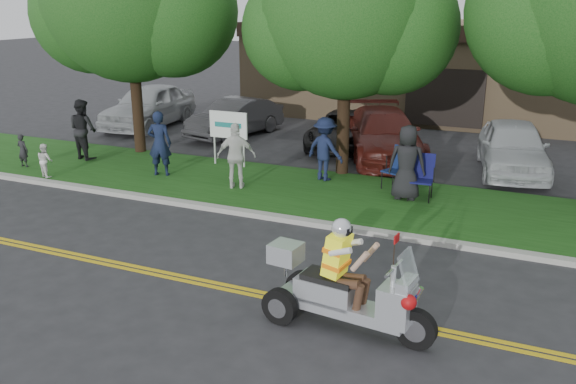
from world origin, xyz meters
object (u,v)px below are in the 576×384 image
at_px(lawn_chair_b, 422,174).
at_px(spectator_adult_mid, 83,129).
at_px(lawn_chair_a, 399,165).
at_px(parked_car_far_left, 149,106).
at_px(parked_car_mid, 344,130).
at_px(spectator_adult_right, 236,156).
at_px(parked_car_far_right, 513,147).
at_px(trike_scooter, 342,291).
at_px(parked_car_right, 383,134).
at_px(parked_car_left, 235,118).
at_px(spectator_adult_left, 160,143).

height_order(lawn_chair_b, spectator_adult_mid, spectator_adult_mid).
bearing_deg(lawn_chair_a, parked_car_far_left, -178.71).
distance_m(spectator_adult_mid, parked_car_mid, 8.59).
bearing_deg(parked_car_mid, spectator_adult_right, -105.73).
bearing_deg(parked_car_far_right, spectator_adult_mid, -172.16).
xyz_separation_m(trike_scooter, parked_car_mid, (-3.94, 11.63, -0.02)).
xyz_separation_m(spectator_adult_right, parked_car_mid, (0.95, 6.00, -0.37)).
xyz_separation_m(spectator_adult_mid, spectator_adult_right, (5.91, -0.85, -0.06)).
distance_m(parked_car_right, parked_car_far_right, 3.98).
distance_m(lawn_chair_b, parked_car_far_right, 4.28).
bearing_deg(parked_car_right, trike_scooter, -102.47).
height_order(parked_car_left, parked_car_far_right, parked_car_far_right).
xyz_separation_m(spectator_adult_left, spectator_adult_right, (2.59, -0.22, -0.05)).
relative_size(lawn_chair_b, parked_car_right, 0.21).
bearing_deg(spectator_adult_right, spectator_adult_left, -26.29).
relative_size(lawn_chair_b, parked_car_far_right, 0.25).
bearing_deg(spectator_adult_mid, spectator_adult_left, -176.83).
height_order(parked_car_right, parked_car_far_right, parked_car_right).
bearing_deg(lawn_chair_b, parked_car_right, 113.82).
bearing_deg(parked_car_left, trike_scooter, -42.24).
distance_m(trike_scooter, parked_car_right, 10.98).
relative_size(spectator_adult_right, parked_car_left, 0.42).
bearing_deg(spectator_adult_right, parked_car_right, -138.12).
bearing_deg(parked_car_far_left, lawn_chair_b, -27.93).
bearing_deg(lawn_chair_a, lawn_chair_b, -15.95).
xyz_separation_m(lawn_chair_a, spectator_adult_right, (-3.95, -1.70, 0.24)).
bearing_deg(parked_car_far_left, lawn_chair_a, -26.71).
bearing_deg(lawn_chair_a, spectator_adult_right, -133.39).
relative_size(spectator_adult_mid, parked_car_left, 0.45).
bearing_deg(parked_car_mid, parked_car_far_left, 171.19).
height_order(parked_car_left, parked_car_right, parked_car_right).
xyz_separation_m(spectator_adult_mid, parked_car_left, (2.51, 5.31, -0.35)).
distance_m(lawn_chair_b, parked_car_mid, 6.17).
distance_m(lawn_chair_b, spectator_adult_left, 7.33).
height_order(spectator_adult_mid, parked_car_far_left, spectator_adult_mid).
distance_m(parked_car_far_left, parked_car_far_right, 14.04).
bearing_deg(parked_car_far_right, lawn_chair_b, -126.28).
xyz_separation_m(lawn_chair_a, parked_car_right, (-1.37, 3.41, 0.04)).
bearing_deg(lawn_chair_b, parked_car_left, 144.08).
relative_size(trike_scooter, parked_car_mid, 0.63).
bearing_deg(spectator_adult_left, spectator_adult_mid, -28.16).
bearing_deg(parked_car_left, parked_car_right, 2.69).
height_order(spectator_adult_right, parked_car_mid, spectator_adult_right).
bearing_deg(lawn_chair_b, trike_scooter, -92.21).
height_order(lawn_chair_a, spectator_adult_right, spectator_adult_right).
bearing_deg(trike_scooter, parked_car_left, 131.42).
height_order(lawn_chair_a, parked_car_mid, lawn_chair_a).
xyz_separation_m(lawn_chair_b, spectator_adult_left, (-7.28, -0.88, 0.29)).
relative_size(trike_scooter, lawn_chair_b, 2.44).
distance_m(spectator_adult_left, parked_car_far_left, 7.76).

